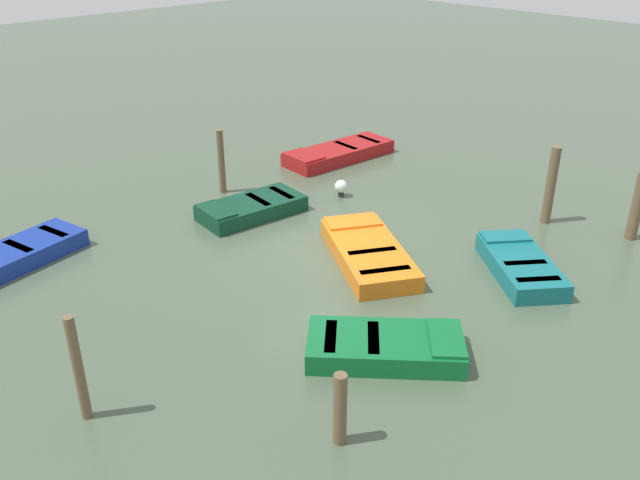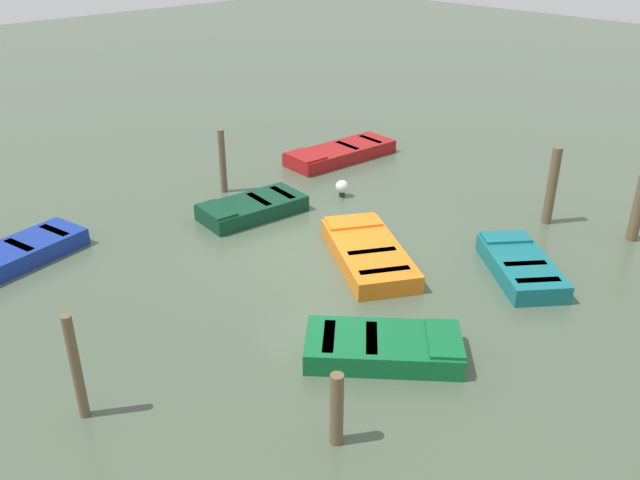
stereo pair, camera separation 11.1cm
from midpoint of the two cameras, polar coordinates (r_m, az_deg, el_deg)
ground_plane at (r=15.54m, az=-0.20°, el=-1.16°), size 80.00×80.00×0.00m
rowboat_dark_green at (r=17.49m, az=-6.08°, el=2.76°), size 2.84×1.59×0.46m
rowboat_green at (r=12.08m, az=5.39°, el=-9.00°), size 2.83×2.91×0.46m
rowboat_blue at (r=16.45m, az=-25.23°, el=-1.39°), size 3.54×1.88×0.46m
rowboat_red at (r=21.48m, az=1.42°, el=7.46°), size 3.78×1.57×0.46m
rowboat_teal at (r=15.21m, az=16.53°, el=-2.06°), size 2.55×2.78×0.46m
rowboat_orange at (r=15.15m, az=3.92°, el=-1.06°), size 2.88×3.54×0.46m
mooring_piling_far_right at (r=17.67m, az=18.92°, el=4.44°), size 0.24×0.24×2.00m
mooring_piling_center at (r=10.98m, az=-20.22°, el=-10.27°), size 0.16×0.16×1.86m
mooring_piling_near_right at (r=10.09m, az=1.39°, el=-14.23°), size 0.21×0.21×1.24m
mooring_piling_mid_left at (r=18.85m, az=-8.59°, el=6.64°), size 0.19×0.19×1.81m
mooring_piling_near_left at (r=17.58m, az=25.28°, el=2.63°), size 0.27×0.27×1.70m
marker_buoy at (r=18.55m, az=1.64°, el=4.55°), size 0.36×0.36×0.48m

